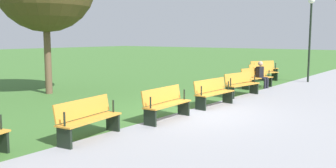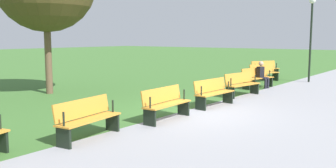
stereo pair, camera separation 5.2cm
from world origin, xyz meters
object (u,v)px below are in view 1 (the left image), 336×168
at_px(bench_3, 241,84).
at_px(bench_5, 166,103).
at_px(bench_0, 264,68).
at_px(bench_2, 256,77).
at_px(bench_4, 213,92).
at_px(bench_6, 88,118).
at_px(person_seated, 261,74).
at_px(lamp_post, 311,24).
at_px(bench_1, 263,72).

distance_m(bench_3, bench_5, 5.11).
xyz_separation_m(bench_0, bench_2, (4.83, 1.66, 0.00)).
height_order(bench_3, bench_5, same).
relative_size(bench_0, bench_3, 0.99).
xyz_separation_m(bench_4, bench_6, (5.11, -0.24, 0.00)).
xyz_separation_m(bench_0, bench_3, (7.34, 2.15, 0.00)).
bearing_deg(person_seated, lamp_post, 177.35).
bearing_deg(bench_4, bench_6, 0.01).
distance_m(bench_0, bench_4, 10.18).
bearing_deg(bench_5, bench_3, 179.99).
bearing_deg(person_seated, bench_5, 17.65).
distance_m(bench_1, bench_3, 5.11).
xyz_separation_m(bench_3, bench_6, (7.65, 0.00, 0.00)).
relative_size(bench_0, lamp_post, 0.42).
xyz_separation_m(bench_1, bench_6, (12.62, 1.20, 0.00)).
height_order(bench_1, lamp_post, lamp_post).
bearing_deg(lamp_post, bench_2, -18.31).
distance_m(bench_2, bench_4, 5.11).
xyz_separation_m(bench_6, person_seated, (-10.31, -0.30, 0.16)).
bearing_deg(bench_2, person_seated, 141.10).
bearing_deg(bench_6, lamp_post, 168.85).
bearing_deg(bench_5, bench_2, -177.30).
xyz_separation_m(bench_6, lamp_post, (-13.79, 0.72, 2.44)).
height_order(bench_0, bench_3, same).
distance_m(bench_1, bench_2, 2.56).
bearing_deg(bench_6, person_seated, 173.49).
xyz_separation_m(bench_1, bench_5, (10.08, 1.44, 0.00)).
distance_m(bench_2, bench_6, 10.18).
relative_size(bench_0, bench_5, 1.01).
bearing_deg(bench_0, bench_5, 35.40).
bearing_deg(bench_2, bench_4, 21.78).
bearing_deg(bench_0, person_seated, 46.00).
bearing_deg(bench_2, bench_6, 16.35).
bearing_deg(lamp_post, person_seated, -16.29).
bearing_deg(person_seated, bench_3, 20.13).
relative_size(bench_0, bench_6, 0.99).
distance_m(bench_2, bench_5, 7.65).
xyz_separation_m(bench_2, bench_3, (2.51, 0.48, 0.00)).
relative_size(bench_2, lamp_post, 0.43).
xyz_separation_m(bench_0, bench_1, (2.38, 0.95, 0.00)).
relative_size(bench_6, lamp_post, 0.42).
height_order(bench_4, bench_6, same).
xyz_separation_m(bench_2, person_seated, (-0.14, 0.18, 0.16)).
xyz_separation_m(bench_5, person_seated, (-7.76, -0.54, 0.16)).
height_order(bench_0, person_seated, person_seated).
distance_m(bench_3, bench_6, 7.65).
xyz_separation_m(bench_4, bench_5, (2.56, -0.00, 0.00)).
height_order(bench_6, person_seated, person_seated).
bearing_deg(bench_6, bench_4, 169.10).
xyz_separation_m(bench_5, bench_6, (2.55, -0.24, 0.00)).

